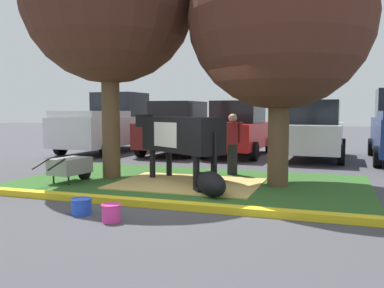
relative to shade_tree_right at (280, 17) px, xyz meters
name	(u,v)px	position (x,y,z in m)	size (l,w,h in m)	color
ground_plane	(177,200)	(-1.60, -2.01, -3.66)	(80.00, 80.00, 0.00)	#424247
grass_island	(188,182)	(-2.01, -0.22, -3.65)	(7.96, 4.64, 0.02)	#2D5B23
curb_yellow	(141,203)	(-2.01, -2.69, -3.60)	(9.16, 0.24, 0.12)	yellow
hay_bedding	(188,184)	(-1.94, -0.47, -3.63)	(3.20, 2.40, 0.04)	tan
shade_tree_right	(280,17)	(0.00, 0.00, 0.00)	(3.98, 3.98, 5.67)	brown
cow_holstein	(179,135)	(-2.25, -0.21, -2.55)	(2.80, 2.06, 1.56)	black
calf_lying	(211,184)	(-1.11, -1.46, -3.42)	(1.01, 1.26, 0.48)	black
person_handler	(232,142)	(-1.31, 1.22, -2.81)	(0.53, 0.34, 1.59)	black
wheelbarrow	(71,166)	(-4.58, -1.11, -3.27)	(0.70, 1.62, 0.63)	gray
bucket_blue	(82,206)	(-2.66, -3.55, -3.52)	(0.34, 0.34, 0.26)	blue
bucket_pink	(111,212)	(-1.98, -3.79, -3.52)	(0.30, 0.30, 0.27)	#EA3893
pickup_truck_maroon	(110,124)	(-7.48, 5.67, -2.54)	(2.34, 5.45, 2.42)	silver
sedan_silver	(179,128)	(-4.51, 5.73, -2.67)	(2.12, 4.45, 2.02)	maroon
sedan_red	(238,129)	(-2.20, 5.88, -2.67)	(2.12, 4.45, 2.02)	red
hatchback_white	(315,131)	(0.51, 5.68, -2.67)	(2.12, 4.45, 2.02)	silver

